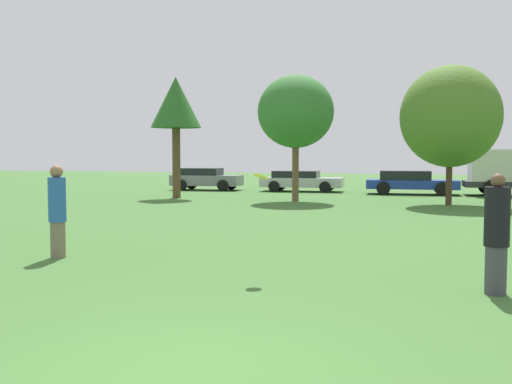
{
  "coord_description": "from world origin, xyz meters",
  "views": [
    {
      "loc": [
        2.18,
        -4.64,
        2.01
      ],
      "look_at": [
        -0.9,
        5.4,
        1.35
      ],
      "focal_mm": 40.71,
      "sensor_mm": 36.0,
      "label": 1
    }
  ],
  "objects_px": {
    "person_catcher": "(497,234)",
    "tree_2": "(450,117)",
    "parked_car_grey": "(206,179)",
    "person_thrower": "(57,211)",
    "tree_1": "(296,112)",
    "parked_car_blue": "(410,182)",
    "tree_0": "(176,104)",
    "frisbee": "(261,177)",
    "parked_car_silver": "(301,180)"
  },
  "relations": [
    {
      "from": "person_catcher",
      "to": "tree_2",
      "type": "xyz_separation_m",
      "value": [
        -0.28,
        15.78,
        2.7
      ]
    },
    {
      "from": "person_catcher",
      "to": "parked_car_grey",
      "type": "bearing_deg",
      "value": -53.63
    },
    {
      "from": "person_thrower",
      "to": "tree_1",
      "type": "xyz_separation_m",
      "value": [
        1.2,
        15.37,
        2.99
      ]
    },
    {
      "from": "parked_car_grey",
      "to": "parked_car_blue",
      "type": "height_order",
      "value": "parked_car_grey"
    },
    {
      "from": "person_catcher",
      "to": "tree_0",
      "type": "height_order",
      "value": "tree_0"
    },
    {
      "from": "frisbee",
      "to": "tree_0",
      "type": "distance_m",
      "value": 18.48
    },
    {
      "from": "person_catcher",
      "to": "parked_car_silver",
      "type": "relative_size",
      "value": 0.38
    },
    {
      "from": "person_catcher",
      "to": "tree_1",
      "type": "distance_m",
      "value": 17.71
    },
    {
      "from": "person_catcher",
      "to": "tree_2",
      "type": "height_order",
      "value": "tree_2"
    },
    {
      "from": "tree_0",
      "to": "tree_2",
      "type": "relative_size",
      "value": 1.01
    },
    {
      "from": "parked_car_grey",
      "to": "tree_2",
      "type": "bearing_deg",
      "value": -29.34
    },
    {
      "from": "parked_car_blue",
      "to": "tree_2",
      "type": "bearing_deg",
      "value": -77.14
    },
    {
      "from": "person_thrower",
      "to": "person_catcher",
      "type": "distance_m",
      "value": 7.97
    },
    {
      "from": "tree_0",
      "to": "person_catcher",
      "type": "bearing_deg",
      "value": -52.24
    },
    {
      "from": "person_thrower",
      "to": "parked_car_grey",
      "type": "height_order",
      "value": "person_thrower"
    },
    {
      "from": "frisbee",
      "to": "tree_1",
      "type": "bearing_deg",
      "value": 101.11
    },
    {
      "from": "tree_1",
      "to": "parked_car_blue",
      "type": "bearing_deg",
      "value": 51.64
    },
    {
      "from": "person_thrower",
      "to": "tree_1",
      "type": "bearing_deg",
      "value": 90.71
    },
    {
      "from": "tree_0",
      "to": "parked_car_grey",
      "type": "xyz_separation_m",
      "value": [
        -1.02,
        6.21,
        -3.75
      ]
    },
    {
      "from": "person_catcher",
      "to": "parked_car_grey",
      "type": "height_order",
      "value": "person_catcher"
    },
    {
      "from": "frisbee",
      "to": "parked_car_grey",
      "type": "relative_size",
      "value": 0.06
    },
    {
      "from": "person_catcher",
      "to": "parked_car_grey",
      "type": "xyz_separation_m",
      "value": [
        -13.57,
        22.41,
        -0.21
      ]
    },
    {
      "from": "person_catcher",
      "to": "tree_0",
      "type": "relative_size",
      "value": 0.31
    },
    {
      "from": "tree_0",
      "to": "frisbee",
      "type": "bearing_deg",
      "value": -60.77
    },
    {
      "from": "tree_0",
      "to": "tree_1",
      "type": "bearing_deg",
      "value": -1.12
    },
    {
      "from": "parked_car_blue",
      "to": "person_catcher",
      "type": "bearing_deg",
      "value": -87.54
    },
    {
      "from": "tree_2",
      "to": "parked_car_grey",
      "type": "distance_m",
      "value": 15.13
    },
    {
      "from": "person_catcher",
      "to": "frisbee",
      "type": "distance_m",
      "value": 3.72
    },
    {
      "from": "person_catcher",
      "to": "parked_car_silver",
      "type": "distance_m",
      "value": 24.15
    },
    {
      "from": "tree_1",
      "to": "parked_car_grey",
      "type": "distance_m",
      "value": 9.86
    },
    {
      "from": "person_catcher",
      "to": "tree_0",
      "type": "bearing_deg",
      "value": -47.08
    },
    {
      "from": "frisbee",
      "to": "tree_0",
      "type": "relative_size",
      "value": 0.05
    },
    {
      "from": "tree_2",
      "to": "parked_car_grey",
      "type": "relative_size",
      "value": 1.37
    },
    {
      "from": "person_thrower",
      "to": "frisbee",
      "type": "height_order",
      "value": "person_thrower"
    },
    {
      "from": "tree_0",
      "to": "parked_car_grey",
      "type": "height_order",
      "value": "tree_0"
    },
    {
      "from": "person_thrower",
      "to": "parked_car_blue",
      "type": "distance_m",
      "value": 22.11
    },
    {
      "from": "person_catcher",
      "to": "tree_1",
      "type": "bearing_deg",
      "value": -62.11
    },
    {
      "from": "person_thrower",
      "to": "tree_0",
      "type": "xyz_separation_m",
      "value": [
        -4.62,
        15.49,
        3.49
      ]
    },
    {
      "from": "person_thrower",
      "to": "parked_car_silver",
      "type": "height_order",
      "value": "person_thrower"
    },
    {
      "from": "person_thrower",
      "to": "parked_car_silver",
      "type": "distance_m",
      "value": 22.07
    },
    {
      "from": "frisbee",
      "to": "parked_car_grey",
      "type": "xyz_separation_m",
      "value": [
        -9.94,
        22.15,
        -0.99
      ]
    },
    {
      "from": "tree_1",
      "to": "parked_car_blue",
      "type": "height_order",
      "value": "tree_1"
    },
    {
      "from": "person_thrower",
      "to": "tree_2",
      "type": "distance_m",
      "value": 17.1
    },
    {
      "from": "person_thrower",
      "to": "frisbee",
      "type": "relative_size",
      "value": 6.93
    },
    {
      "from": "tree_1",
      "to": "parked_car_grey",
      "type": "relative_size",
      "value": 1.35
    },
    {
      "from": "tree_1",
      "to": "parked_car_silver",
      "type": "bearing_deg",
      "value": 100.72
    },
    {
      "from": "parked_car_silver",
      "to": "frisbee",
      "type": "bearing_deg",
      "value": -81.83
    },
    {
      "from": "tree_0",
      "to": "tree_2",
      "type": "bearing_deg",
      "value": -1.98
    },
    {
      "from": "person_catcher",
      "to": "parked_car_blue",
      "type": "bearing_deg",
      "value": -79.55
    },
    {
      "from": "tree_1",
      "to": "parked_car_silver",
      "type": "height_order",
      "value": "tree_1"
    }
  ]
}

